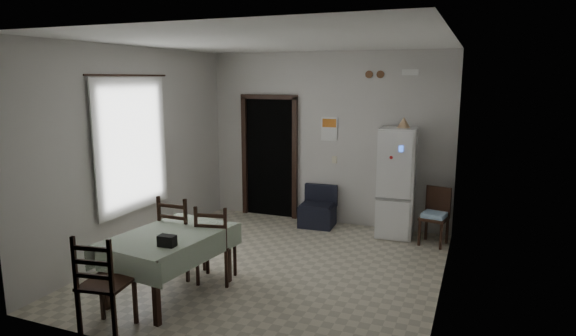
# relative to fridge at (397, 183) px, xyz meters

# --- Properties ---
(ground) EXTENTS (4.50, 4.50, 0.00)m
(ground) POSITION_rel_fridge_xyz_m (-1.25, -1.93, -0.86)
(ground) COLOR #B7AE95
(ground) RESTS_ON ground
(ceiling) EXTENTS (4.20, 4.50, 0.02)m
(ceiling) POSITION_rel_fridge_xyz_m (-1.25, -1.93, 2.04)
(ceiling) COLOR white
(ceiling) RESTS_ON ground
(wall_back) EXTENTS (4.20, 0.02, 2.90)m
(wall_back) POSITION_rel_fridge_xyz_m (-1.25, 0.32, 0.59)
(wall_back) COLOR beige
(wall_back) RESTS_ON ground
(wall_front) EXTENTS (4.20, 0.02, 2.90)m
(wall_front) POSITION_rel_fridge_xyz_m (-1.25, -4.18, 0.59)
(wall_front) COLOR beige
(wall_front) RESTS_ON ground
(wall_left) EXTENTS (0.02, 4.50, 2.90)m
(wall_left) POSITION_rel_fridge_xyz_m (-3.35, -1.93, 0.59)
(wall_left) COLOR beige
(wall_left) RESTS_ON ground
(wall_right) EXTENTS (0.02, 4.50, 2.90)m
(wall_right) POSITION_rel_fridge_xyz_m (0.85, -1.93, 0.59)
(wall_right) COLOR beige
(wall_right) RESTS_ON ground
(doorway) EXTENTS (1.06, 0.52, 2.22)m
(doorway) POSITION_rel_fridge_xyz_m (-2.30, 0.52, 0.20)
(doorway) COLOR black
(doorway) RESTS_ON ground
(window_recess) EXTENTS (0.10, 1.20, 1.60)m
(window_recess) POSITION_rel_fridge_xyz_m (-3.40, -2.13, 0.69)
(window_recess) COLOR silver
(window_recess) RESTS_ON ground
(curtain) EXTENTS (0.02, 1.45, 1.85)m
(curtain) POSITION_rel_fridge_xyz_m (-3.29, -2.13, 0.69)
(curtain) COLOR white
(curtain) RESTS_ON ground
(curtain_rod) EXTENTS (0.02, 1.60, 0.02)m
(curtain_rod) POSITION_rel_fridge_xyz_m (-3.28, -2.13, 1.64)
(curtain_rod) COLOR black
(curtain_rod) RESTS_ON ground
(calendar) EXTENTS (0.28, 0.02, 0.40)m
(calendar) POSITION_rel_fridge_xyz_m (-1.20, 0.31, 0.76)
(calendar) COLOR white
(calendar) RESTS_ON ground
(calendar_image) EXTENTS (0.24, 0.01, 0.14)m
(calendar_image) POSITION_rel_fridge_xyz_m (-1.20, 0.30, 0.86)
(calendar_image) COLOR orange
(calendar_image) RESTS_ON ground
(light_switch) EXTENTS (0.08, 0.02, 0.12)m
(light_switch) POSITION_rel_fridge_xyz_m (-1.10, 0.31, 0.24)
(light_switch) COLOR beige
(light_switch) RESTS_ON ground
(vent_left) EXTENTS (0.12, 0.03, 0.12)m
(vent_left) POSITION_rel_fridge_xyz_m (-0.55, 0.30, 1.66)
(vent_left) COLOR brown
(vent_left) RESTS_ON ground
(vent_right) EXTENTS (0.12, 0.03, 0.12)m
(vent_right) POSITION_rel_fridge_xyz_m (-0.37, 0.30, 1.66)
(vent_right) COLOR brown
(vent_right) RESTS_ON ground
(emergency_light) EXTENTS (0.25, 0.07, 0.09)m
(emergency_light) POSITION_rel_fridge_xyz_m (0.10, 0.28, 1.69)
(emergency_light) COLOR white
(emergency_light) RESTS_ON ground
(fridge) EXTENTS (0.59, 0.59, 1.72)m
(fridge) POSITION_rel_fridge_xyz_m (0.00, 0.00, 0.00)
(fridge) COLOR white
(fridge) RESTS_ON ground
(tan_cone) EXTENTS (0.22, 0.22, 0.16)m
(tan_cone) POSITION_rel_fridge_xyz_m (0.07, 0.02, 0.94)
(tan_cone) COLOR tan
(tan_cone) RESTS_ON fridge
(navy_seat) EXTENTS (0.59, 0.58, 0.68)m
(navy_seat) POSITION_rel_fridge_xyz_m (-1.30, -0.00, -0.52)
(navy_seat) COLOR black
(navy_seat) RESTS_ON ground
(corner_chair) EXTENTS (0.44, 0.44, 0.86)m
(corner_chair) POSITION_rel_fridge_xyz_m (0.61, -0.22, -0.43)
(corner_chair) COLOR black
(corner_chair) RESTS_ON ground
(dining_table) EXTENTS (1.09, 1.52, 0.74)m
(dining_table) POSITION_rel_fridge_xyz_m (-2.03, -3.11, -0.49)
(dining_table) COLOR #98A991
(dining_table) RESTS_ON ground
(black_bag) EXTENTS (0.19, 0.12, 0.12)m
(black_bag) POSITION_rel_fridge_xyz_m (-1.79, -3.47, -0.06)
(black_bag) COLOR black
(black_bag) RESTS_ON dining_table
(dining_chair_far_left) EXTENTS (0.45, 0.45, 1.05)m
(dining_chair_far_left) POSITION_rel_fridge_xyz_m (-2.24, -2.55, -0.34)
(dining_chair_far_left) COLOR black
(dining_chair_far_left) RESTS_ON ground
(dining_chair_far_right) EXTENTS (0.50, 0.50, 0.98)m
(dining_chair_far_right) POSITION_rel_fridge_xyz_m (-1.74, -2.57, -0.37)
(dining_chair_far_right) COLOR black
(dining_chair_far_right) RESTS_ON ground
(dining_chair_near_head) EXTENTS (0.50, 0.50, 1.02)m
(dining_chair_near_head) POSITION_rel_fridge_xyz_m (-2.12, -4.02, -0.35)
(dining_chair_near_head) COLOR black
(dining_chair_near_head) RESTS_ON ground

